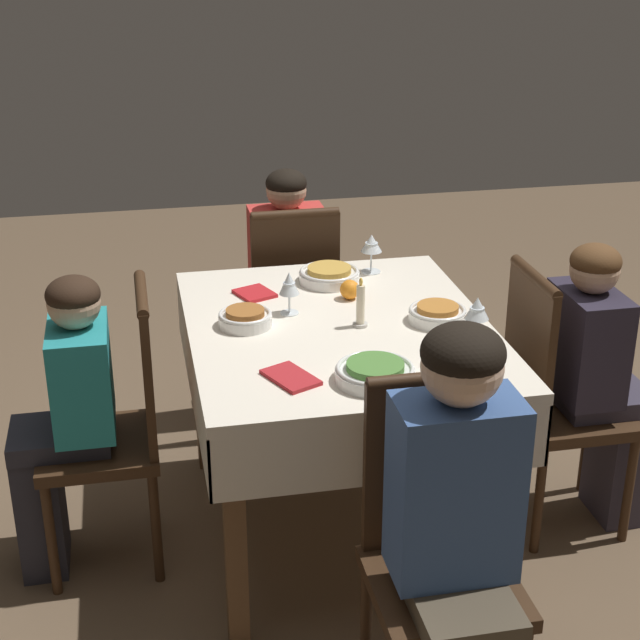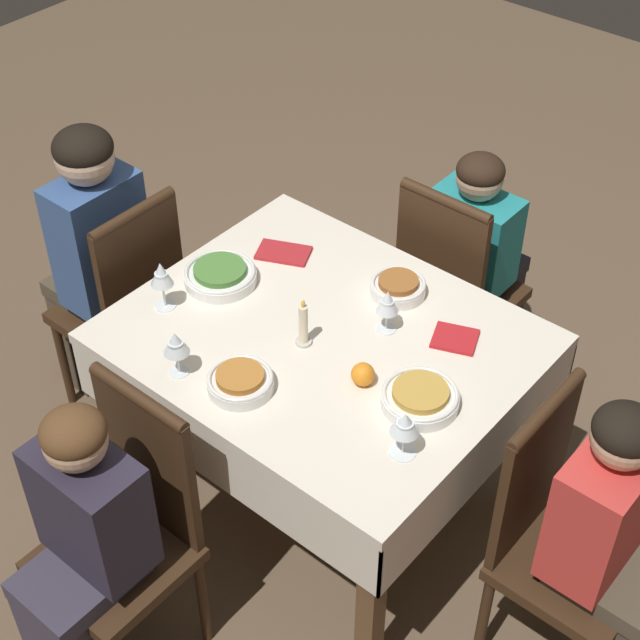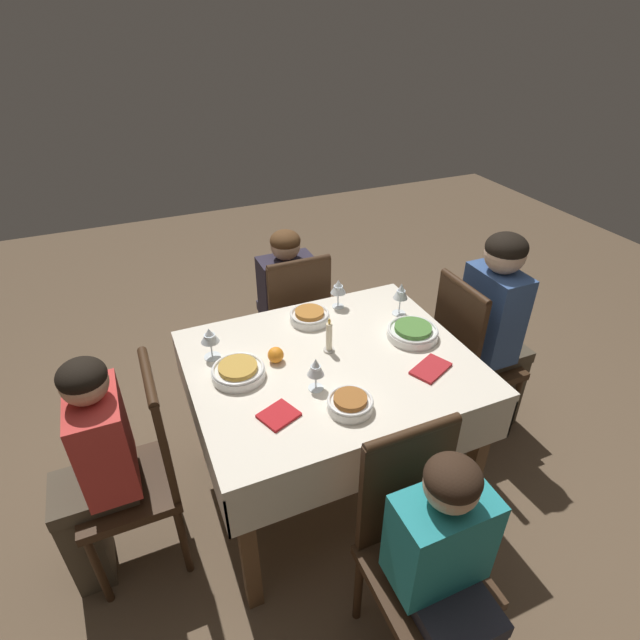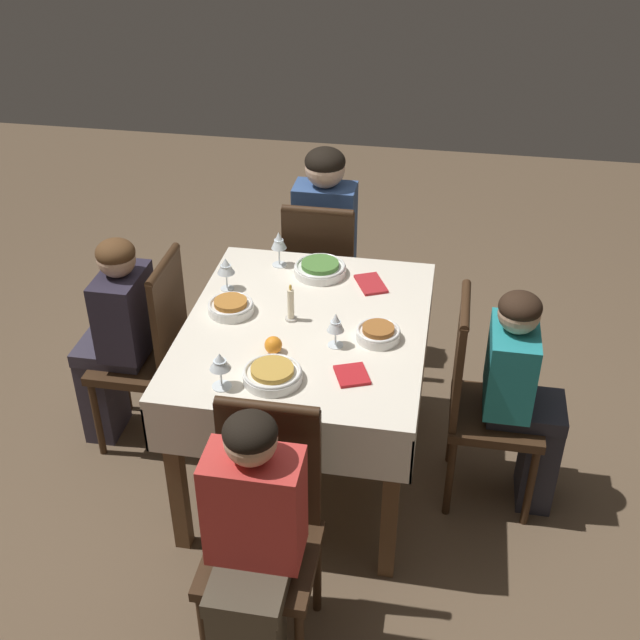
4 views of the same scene
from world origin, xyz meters
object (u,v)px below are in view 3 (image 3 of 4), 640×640
object	(u,v)px
person_child_red	(94,468)
person_child_dark	(284,301)
wine_glass_north	(316,368)
orange_fruit	(276,355)
chair_east	(141,467)
person_child_teal	(447,579)
bowl_west	(413,332)
bowl_north	(350,403)
bowl_south	(310,316)
wine_glass_east	(210,337)
wine_glass_south	(338,287)
candle_centerpiece	(329,339)
wine_glass_west	(401,292)
napkin_red_folded	(279,415)
chair_west	(468,355)
person_adult_denim	(497,324)
chair_north	(417,542)
napkin_spare_side	(431,369)
chair_south	(294,323)
bowl_east	(238,371)

from	to	relation	value
person_child_red	person_child_dark	world-z (taller)	person_child_red
wine_glass_north	orange_fruit	distance (m)	0.25
chair_east	person_child_teal	distance (m)	1.18
bowl_west	bowl_north	bearing A→B (deg)	33.82
bowl_south	wine_glass_east	bearing A→B (deg)	11.51
person_child_teal	wine_glass_south	distance (m)	1.31
person_child_dark	candle_centerpiece	distance (m)	0.86
wine_glass_west	chair_east	bearing A→B (deg)	9.88
person_child_dark	wine_glass_west	world-z (taller)	person_child_dark
chair_east	wine_glass_south	world-z (taller)	chair_east
person_child_red	candle_centerpiece	distance (m)	1.03
wine_glass_north	napkin_red_folded	xyz separation A→B (m)	(0.18, 0.09, -0.09)
wine_glass_west	bowl_south	distance (m)	0.44
chair_west	person_adult_denim	xyz separation A→B (m)	(-0.15, -0.00, 0.15)
person_child_dark	wine_glass_east	size ratio (longest dim) A/B	7.15
orange_fruit	person_child_teal	bearing A→B (deg)	102.53
chair_west	wine_glass_west	bearing A→B (deg)	70.77
wine_glass_west	wine_glass_south	distance (m)	0.30
chair_east	chair_north	xyz separation A→B (m)	(-0.81, 0.70, 0.00)
bowl_south	napkin_spare_side	bearing A→B (deg)	120.55
bowl_south	orange_fruit	xyz separation A→B (m)	(0.24, 0.23, 0.01)
bowl_west	bowl_north	xyz separation A→B (m)	(0.46, 0.31, 0.00)
chair_south	napkin_red_folded	size ratio (longest dim) A/B	5.93
person_child_dark	orange_fruit	xyz separation A→B (m)	(0.31, 0.79, 0.25)
bowl_west	wine_glass_east	world-z (taller)	wine_glass_east
bowl_south	wine_glass_north	bearing A→B (deg)	70.69
chair_south	bowl_east	world-z (taller)	chair_south
person_adult_denim	wine_glass_north	distance (m)	1.13
bowl_north	napkin_red_folded	size ratio (longest dim) A/B	1.07
person_child_teal	candle_centerpiece	size ratio (longest dim) A/B	6.09
person_adult_denim	napkin_spare_side	world-z (taller)	person_adult_denim
chair_north	napkin_red_folded	xyz separation A→B (m)	(0.31, -0.48, 0.27)
wine_glass_south	person_child_red	bearing A→B (deg)	18.44
chair_south	orange_fruit	size ratio (longest dim) A/B	14.09
person_child_teal	chair_west	bearing A→B (deg)	49.61
bowl_north	napkin_spare_side	size ratio (longest dim) A/B	0.87
wine_glass_west	bowl_west	bearing A→B (deg)	76.58
chair_south	wine_glass_east	bearing A→B (deg)	42.13
person_child_dark	person_adult_denim	bearing A→B (deg)	137.49
person_child_teal	napkin_red_folded	distance (m)	0.75
chair_south	bowl_west	xyz separation A→B (m)	(-0.31, 0.70, 0.29)
napkin_red_folded	bowl_east	bearing A→B (deg)	-75.42
chair_east	person_child_red	xyz separation A→B (m)	(0.16, -0.00, 0.07)
bowl_north	napkin_red_folded	bearing A→B (deg)	-14.32
chair_west	chair_south	distance (m)	0.95
wine_glass_north	napkin_red_folded	world-z (taller)	wine_glass_north
person_child_dark	candle_centerpiece	world-z (taller)	person_child_dark
chair_west	wine_glass_south	distance (m)	0.77
bowl_east	chair_west	bearing A→B (deg)	-178.48
person_adult_denim	bowl_north	world-z (taller)	person_adult_denim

